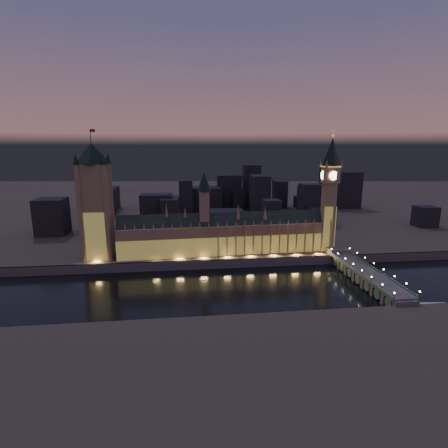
{
  "coord_description": "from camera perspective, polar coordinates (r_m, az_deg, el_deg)",
  "views": [
    {
      "loc": [
        -31.17,
        -258.53,
        109.69
      ],
      "look_at": [
        5.0,
        55.0,
        38.0
      ],
      "focal_mm": 28.0,
      "sensor_mm": 36.0,
      "label": 1
    }
  ],
  "objects": [
    {
      "name": "embankment_wall",
      "position": [
        319.16,
        -0.61,
        -6.54
      ],
      "size": [
        2000.0,
        2.5,
        8.0
      ],
      "primitive_type": "cube",
      "color": "#58434E",
      "rests_on": "ground"
    },
    {
      "name": "north_bank",
      "position": [
        786.29,
        -4.27,
        5.04
      ],
      "size": [
        2000.0,
        960.0,
        8.0
      ],
      "primitive_type": "cube",
      "color": "#44382D",
      "rests_on": "ground"
    },
    {
      "name": "ground_plane",
      "position": [
        282.56,
        0.27,
        -10.04
      ],
      "size": [
        2000.0,
        2000.0,
        0.0
      ],
      "primitive_type": "plane",
      "color": "black",
      "rests_on": "ground"
    },
    {
      "name": "city_backdrop",
      "position": [
        516.28,
        0.64,
        4.08
      ],
      "size": [
        485.61,
        215.63,
        84.05
      ],
      "color": "black",
      "rests_on": "north_bank"
    },
    {
      "name": "river_boat",
      "position": [
        280.94,
        30.67,
        -11.74
      ],
      "size": [
        42.29,
        13.88,
        4.5
      ],
      "color": "#58434E",
      "rests_on": "ground"
    },
    {
      "name": "victoria_tower",
      "position": [
        333.02,
        -20.27,
        4.3
      ],
      "size": [
        31.68,
        31.68,
        115.16
      ],
      "color": "#9D764A",
      "rests_on": "north_bank"
    },
    {
      "name": "palace_of_westminster",
      "position": [
        333.08,
        0.12,
        -1.69
      ],
      "size": [
        202.0,
        29.33,
        78.0
      ],
      "color": "#9D764A",
      "rests_on": "north_bank"
    },
    {
      "name": "westminster_bridge",
      "position": [
        310.92,
        21.75,
        -7.64
      ],
      "size": [
        18.85,
        113.0,
        15.9
      ],
      "color": "#58434E",
      "rests_on": "ground"
    },
    {
      "name": "elizabeth_tower",
      "position": [
        351.38,
        16.89,
        6.11
      ],
      "size": [
        18.0,
        18.0,
        114.84
      ],
      "color": "#9D764A",
      "rests_on": "north_bank"
    }
  ]
}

